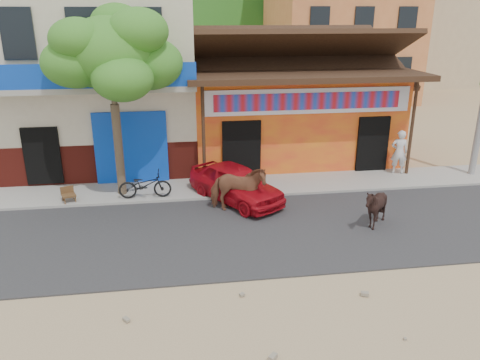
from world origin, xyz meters
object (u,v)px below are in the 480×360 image
object	(u,v)px
cow_tan	(238,189)
cafe_chair_right	(68,189)
tree	(115,104)
red_car	(236,183)
scooter	(145,185)
pedestrian	(399,152)
cow_dark	(375,207)

from	to	relation	value
cow_tan	cafe_chair_right	xyz separation A→B (m)	(-5.26, 1.37, -0.22)
tree	red_car	distance (m)	4.55
red_car	tree	bearing A→B (deg)	131.93
scooter	pedestrian	xyz separation A→B (m)	(9.27, 1.16, 0.38)
cow_dark	cafe_chair_right	distance (m)	9.45
pedestrian	cafe_chair_right	distance (m)	11.74
cow_tan	scooter	bearing A→B (deg)	78.12
red_car	cow_tan	bearing A→B (deg)	-126.05
cow_dark	scooter	distance (m)	7.21
tree	cow_dark	bearing A→B (deg)	-25.65
scooter	pedestrian	world-z (taller)	pedestrian
red_car	pedestrian	xyz separation A→B (m)	(6.36, 1.66, 0.30)
pedestrian	cafe_chair_right	bearing A→B (deg)	22.01
red_car	pedestrian	size ratio (longest dim) A/B	2.16
tree	scooter	bearing A→B (deg)	-32.44
cow_dark	scooter	xyz separation A→B (m)	(-6.54, 3.02, -0.08)
cow_dark	scooter	size ratio (longest dim) A/B	0.72
scooter	pedestrian	size ratio (longest dim) A/B	1.02
scooter	pedestrian	bearing A→B (deg)	-82.03
red_car	cafe_chair_right	size ratio (longest dim) A/B	4.11
scooter	cafe_chair_right	world-z (taller)	scooter
cow_dark	scooter	bearing A→B (deg)	-118.82
tree	cow_tan	xyz separation A→B (m)	(3.64, -1.87, -2.34)
pedestrian	cafe_chair_right	xyz separation A→B (m)	(-11.68, -1.16, -0.39)
tree	red_car	bearing A→B (deg)	-15.17
cow_tan	cafe_chair_right	world-z (taller)	cow_tan
red_car	scooter	bearing A→B (deg)	137.33
red_car	scooter	xyz separation A→B (m)	(-2.90, 0.50, -0.09)
pedestrian	scooter	bearing A→B (deg)	23.47
pedestrian	red_car	bearing A→B (deg)	30.95
cow_tan	scooter	size ratio (longest dim) A/B	1.03
tree	scooter	distance (m)	2.72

